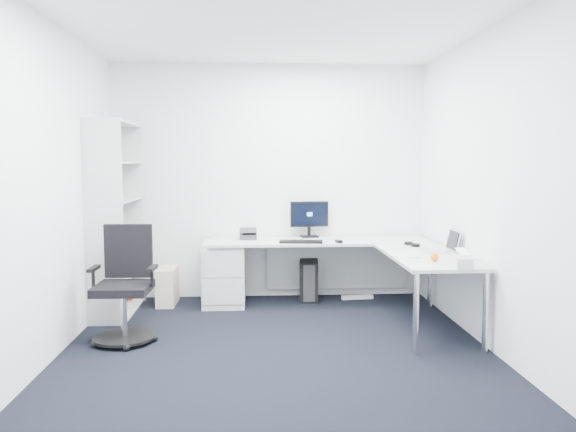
{
  "coord_description": "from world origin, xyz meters",
  "views": [
    {
      "loc": [
        -0.18,
        -4.44,
        1.58
      ],
      "look_at": [
        0.15,
        1.05,
        1.05
      ],
      "focal_mm": 35.0,
      "sensor_mm": 36.0,
      "label": 1
    }
  ],
  "objects": [
    {
      "name": "ground",
      "position": [
        0.0,
        0.0,
        0.0
      ],
      "size": [
        4.2,
        4.2,
        0.0
      ],
      "primitive_type": "plane",
      "color": "black"
    },
    {
      "name": "power_strip",
      "position": [
        1.0,
        1.87,
        0.02
      ],
      "size": [
        0.37,
        0.1,
        0.04
      ],
      "primitive_type": "cube",
      "rotation": [
        0.0,
        0.0,
        0.1
      ],
      "color": "silver",
      "rests_on": "ground"
    },
    {
      "name": "wall_back",
      "position": [
        0.0,
        2.1,
        1.35
      ],
      "size": [
        3.6,
        0.02,
        2.7
      ],
      "primitive_type": "cube",
      "color": "white",
      "rests_on": "ground"
    },
    {
      "name": "wall_front",
      "position": [
        0.0,
        -2.1,
        1.35
      ],
      "size": [
        3.6,
        0.02,
        2.7
      ],
      "primitive_type": "cube",
      "color": "white",
      "rests_on": "ground"
    },
    {
      "name": "drawer_pedestal",
      "position": [
        -0.52,
        1.72,
        0.35
      ],
      "size": [
        0.46,
        0.57,
        0.7
      ],
      "primitive_type": "cube",
      "color": "#B6B9B8",
      "rests_on": "ground"
    },
    {
      "name": "desk_phone",
      "position": [
        -0.25,
        1.85,
        0.78
      ],
      "size": [
        0.2,
        0.2,
        0.13
      ],
      "primitive_type": null,
      "rotation": [
        0.0,
        0.0,
        0.06
      ],
      "color": "#2A2A2C",
      "rests_on": "l_desk"
    },
    {
      "name": "monitor",
      "position": [
        0.45,
        1.97,
        0.93
      ],
      "size": [
        0.46,
        0.2,
        0.43
      ],
      "primitive_type": null,
      "rotation": [
        0.0,
        0.0,
        0.12
      ],
      "color": "black",
      "rests_on": "l_desk"
    },
    {
      "name": "ceiling",
      "position": [
        0.0,
        0.0,
        2.7
      ],
      "size": [
        4.2,
        4.2,
        0.0
      ],
      "primitive_type": "plane",
      "color": "white"
    },
    {
      "name": "task_chair",
      "position": [
        -1.33,
        0.46,
        0.51
      ],
      "size": [
        0.59,
        0.59,
        1.02
      ],
      "primitive_type": null,
      "rotation": [
        0.0,
        0.0,
        -0.03
      ],
      "color": "black",
      "rests_on": "ground"
    },
    {
      "name": "wall_left",
      "position": [
        -1.8,
        0.0,
        1.35
      ],
      "size": [
        0.02,
        4.2,
        2.7
      ],
      "primitive_type": "cube",
      "color": "white",
      "rests_on": "ground"
    },
    {
      "name": "wall_right",
      "position": [
        1.8,
        0.0,
        1.35
      ],
      "size": [
        0.02,
        4.2,
        2.7
      ],
      "primitive_type": "cube",
      "color": "white",
      "rests_on": "ground"
    },
    {
      "name": "orange_fruit",
      "position": [
        1.4,
        0.33,
        0.75
      ],
      "size": [
        0.07,
        0.07,
        0.07
      ],
      "primitive_type": "sphere",
      "color": "orange",
      "rests_on": "l_desk"
    },
    {
      "name": "white_keyboard",
      "position": [
        1.29,
        0.69,
        0.72
      ],
      "size": [
        0.15,
        0.39,
        0.01
      ],
      "primitive_type": "cube",
      "rotation": [
        0.0,
        0.0,
        -0.13
      ],
      "color": "silver",
      "rests_on": "l_desk"
    },
    {
      "name": "l_desk",
      "position": [
        0.55,
        1.4,
        0.36
      ],
      "size": [
        2.44,
        1.37,
        0.71
      ],
      "primitive_type": null,
      "color": "#B6B9B8",
      "rests_on": "ground"
    },
    {
      "name": "headphones",
      "position": [
        1.45,
        1.24,
        0.74
      ],
      "size": [
        0.18,
        0.23,
        0.05
      ],
      "primitive_type": null,
      "rotation": [
        0.0,
        0.0,
        0.29
      ],
      "color": "black",
      "rests_on": "l_desk"
    },
    {
      "name": "beige_pc_tower",
      "position": [
        -1.15,
        1.76,
        0.21
      ],
      "size": [
        0.2,
        0.44,
        0.41
      ],
      "primitive_type": "cube",
      "rotation": [
        0.0,
        0.0,
        -0.02
      ],
      "color": "beige",
      "rests_on": "ground"
    },
    {
      "name": "tissue_box",
      "position": [
        1.54,
        0.05,
        0.76
      ],
      "size": [
        0.16,
        0.27,
        0.09
      ],
      "primitive_type": "cube",
      "rotation": [
        0.0,
        0.0,
        -0.12
      ],
      "color": "silver",
      "rests_on": "l_desk"
    },
    {
      "name": "black_pc_tower",
      "position": [
        0.44,
        1.92,
        0.23
      ],
      "size": [
        0.25,
        0.49,
        0.46
      ],
      "primitive_type": "cube",
      "rotation": [
        0.0,
        0.0,
        -0.1
      ],
      "color": "black",
      "rests_on": "ground"
    },
    {
      "name": "laptop",
      "position": [
        1.55,
        0.83,
        0.82
      ],
      "size": [
        0.32,
        0.32,
        0.22
      ],
      "primitive_type": null,
      "rotation": [
        0.0,
        0.0,
        -0.03
      ],
      "color": "silver",
      "rests_on": "l_desk"
    },
    {
      "name": "black_keyboard",
      "position": [
        0.32,
        1.53,
        0.72
      ],
      "size": [
        0.48,
        0.22,
        0.02
      ],
      "primitive_type": "cube",
      "rotation": [
        0.0,
        0.0,
        -0.12
      ],
      "color": "black",
      "rests_on": "l_desk"
    },
    {
      "name": "bookshelf",
      "position": [
        -1.62,
        1.45,
        1.0
      ],
      "size": [
        0.39,
        1.0,
        2.0
      ],
      "primitive_type": null,
      "color": "#BCBEBE",
      "rests_on": "ground"
    },
    {
      "name": "mouse",
      "position": [
        0.73,
        1.5,
        0.73
      ],
      "size": [
        0.07,
        0.1,
        0.03
      ],
      "primitive_type": "cube",
      "rotation": [
        0.0,
        0.0,
        0.2
      ],
      "color": "black",
      "rests_on": "l_desk"
    }
  ]
}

